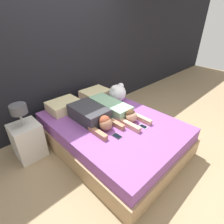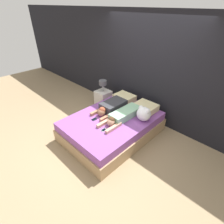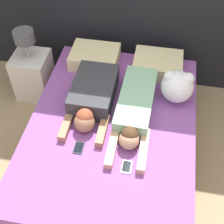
# 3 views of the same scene
# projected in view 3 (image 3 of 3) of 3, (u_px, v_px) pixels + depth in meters

# --- Properties ---
(ground_plane) EXTENTS (12.00, 12.00, 0.00)m
(ground_plane) POSITION_uv_depth(u_px,v_px,m) (112.00, 153.00, 3.22)
(ground_plane) COLOR #9E8460
(bed) EXTENTS (1.57, 2.14, 0.48)m
(bed) POSITION_uv_depth(u_px,v_px,m) (112.00, 139.00, 3.04)
(bed) COLOR tan
(bed) RESTS_ON ground_plane
(pillow_head_left) EXTENTS (0.51, 0.40, 0.16)m
(pillow_head_left) POSITION_uv_depth(u_px,v_px,m) (95.00, 57.00, 3.37)
(pillow_head_left) COLOR beige
(pillow_head_left) RESTS_ON bed
(pillow_head_right) EXTENTS (0.51, 0.40, 0.16)m
(pillow_head_right) POSITION_uv_depth(u_px,v_px,m) (158.00, 64.00, 3.29)
(pillow_head_right) COLOR beige
(pillow_head_right) RESTS_ON bed
(person_left) EXTENTS (0.40, 0.88, 0.21)m
(person_left) POSITION_uv_depth(u_px,v_px,m) (92.00, 97.00, 2.94)
(person_left) COLOR #333338
(person_left) RESTS_ON bed
(person_right) EXTENTS (0.33, 1.13, 0.20)m
(person_right) POSITION_uv_depth(u_px,v_px,m) (135.00, 109.00, 2.86)
(person_right) COLOR #8CBF99
(person_right) RESTS_ON bed
(cell_phone_left) EXTENTS (0.08, 0.12, 0.01)m
(cell_phone_left) POSITION_uv_depth(u_px,v_px,m) (79.00, 148.00, 2.67)
(cell_phone_left) COLOR #2D2D33
(cell_phone_left) RESTS_ON bed
(cell_phone_right) EXTENTS (0.08, 0.12, 0.01)m
(cell_phone_right) POSITION_uv_depth(u_px,v_px,m) (127.00, 167.00, 2.54)
(cell_phone_right) COLOR silver
(cell_phone_right) RESTS_ON bed
(plush_toy) EXTENTS (0.31, 0.31, 0.33)m
(plush_toy) POSITION_uv_depth(u_px,v_px,m) (177.00, 86.00, 2.95)
(plush_toy) COLOR white
(plush_toy) RESTS_ON bed
(nightstand) EXTENTS (0.38, 0.38, 0.87)m
(nightstand) POSITION_uv_depth(u_px,v_px,m) (33.00, 73.00, 3.57)
(nightstand) COLOR beige
(nightstand) RESTS_ON ground_plane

